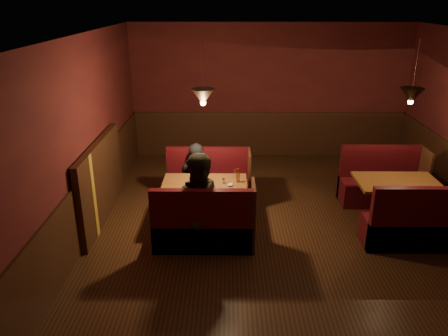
{
  "coord_description": "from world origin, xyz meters",
  "views": [
    {
      "loc": [
        -0.91,
        -5.94,
        3.38
      ],
      "look_at": [
        -0.97,
        0.23,
        0.95
      ],
      "focal_mm": 35.0,
      "sensor_mm": 36.0,
      "label": 1
    }
  ],
  "objects_px": {
    "second_bench_far": "(381,185)",
    "second_bench_near": "(415,227)",
    "main_bench_far": "(209,187)",
    "main_table": "(206,192)",
    "second_table": "(396,192)",
    "main_bench_near": "(204,229)",
    "diner_a": "(196,165)",
    "diner_b": "(203,190)"
  },
  "relations": [
    {
      "from": "second_bench_near",
      "to": "diner_b",
      "type": "relative_size",
      "value": 0.79
    },
    {
      "from": "diner_a",
      "to": "second_table",
      "type": "bearing_deg",
      "value": -173.87
    },
    {
      "from": "main_bench_near",
      "to": "second_table",
      "type": "relative_size",
      "value": 1.14
    },
    {
      "from": "diner_a",
      "to": "diner_b",
      "type": "distance_m",
      "value": 1.33
    },
    {
      "from": "main_bench_near",
      "to": "second_bench_far",
      "type": "height_order",
      "value": "second_bench_far"
    },
    {
      "from": "main_bench_far",
      "to": "second_bench_far",
      "type": "height_order",
      "value": "second_bench_far"
    },
    {
      "from": "main_bench_far",
      "to": "diner_a",
      "type": "bearing_deg",
      "value": -155.33
    },
    {
      "from": "second_bench_far",
      "to": "diner_b",
      "type": "distance_m",
      "value": 3.41
    },
    {
      "from": "main_table",
      "to": "second_table",
      "type": "height_order",
      "value": "main_table"
    },
    {
      "from": "diner_b",
      "to": "second_table",
      "type": "bearing_deg",
      "value": 4.35
    },
    {
      "from": "second_bench_far",
      "to": "second_bench_near",
      "type": "bearing_deg",
      "value": -90.0
    },
    {
      "from": "second_bench_near",
      "to": "diner_a",
      "type": "relative_size",
      "value": 0.94
    },
    {
      "from": "main_bench_near",
      "to": "second_bench_near",
      "type": "relative_size",
      "value": 1.03
    },
    {
      "from": "second_bench_near",
      "to": "diner_a",
      "type": "distance_m",
      "value": 3.49
    },
    {
      "from": "main_bench_near",
      "to": "second_bench_near",
      "type": "distance_m",
      "value": 3.0
    },
    {
      "from": "second_table",
      "to": "second_bench_far",
      "type": "bearing_deg",
      "value": 87.8
    },
    {
      "from": "main_table",
      "to": "main_bench_near",
      "type": "relative_size",
      "value": 0.91
    },
    {
      "from": "main_table",
      "to": "diner_a",
      "type": "xyz_separation_m",
      "value": [
        -0.18,
        0.65,
        0.2
      ]
    },
    {
      "from": "main_bench_far",
      "to": "second_bench_far",
      "type": "distance_m",
      "value": 3.01
    },
    {
      "from": "main_bench_far",
      "to": "second_bench_far",
      "type": "bearing_deg",
      "value": 1.67
    },
    {
      "from": "second_bench_far",
      "to": "diner_a",
      "type": "height_order",
      "value": "diner_a"
    },
    {
      "from": "second_bench_near",
      "to": "diner_b",
      "type": "xyz_separation_m",
      "value": [
        -3.02,
        0.02,
        0.56
      ]
    },
    {
      "from": "second_bench_far",
      "to": "diner_b",
      "type": "xyz_separation_m",
      "value": [
        -3.02,
        -1.49,
        0.56
      ]
    },
    {
      "from": "second_bench_far",
      "to": "second_bench_near",
      "type": "distance_m",
      "value": 1.5
    },
    {
      "from": "main_bench_near",
      "to": "diner_b",
      "type": "bearing_deg",
      "value": 98.5
    },
    {
      "from": "main_bench_far",
      "to": "diner_b",
      "type": "bearing_deg",
      "value": -90.51
    },
    {
      "from": "main_bench_near",
      "to": "second_table",
      "type": "height_order",
      "value": "main_bench_near"
    },
    {
      "from": "main_table",
      "to": "second_table",
      "type": "xyz_separation_m",
      "value": [
        2.99,
        0.08,
        -0.01
      ]
    },
    {
      "from": "second_table",
      "to": "diner_a",
      "type": "relative_size",
      "value": 0.85
    },
    {
      "from": "main_table",
      "to": "diner_b",
      "type": "distance_m",
      "value": 0.74
    },
    {
      "from": "main_table",
      "to": "main_bench_near",
      "type": "distance_m",
      "value": 0.78
    },
    {
      "from": "main_bench_near",
      "to": "second_bench_near",
      "type": "bearing_deg",
      "value": 1.27
    },
    {
      "from": "diner_b",
      "to": "diner_a",
      "type": "bearing_deg",
      "value": 88.66
    },
    {
      "from": "diner_a",
      "to": "diner_b",
      "type": "relative_size",
      "value": 0.85
    },
    {
      "from": "main_table",
      "to": "main_bench_near",
      "type": "height_order",
      "value": "main_bench_near"
    },
    {
      "from": "second_table",
      "to": "second_bench_near",
      "type": "height_order",
      "value": "second_bench_near"
    },
    {
      "from": "main_table",
      "to": "diner_b",
      "type": "relative_size",
      "value": 0.74
    },
    {
      "from": "main_table",
      "to": "second_table",
      "type": "relative_size",
      "value": 1.04
    },
    {
      "from": "main_bench_near",
      "to": "main_bench_far",
      "type": "bearing_deg",
      "value": 90.0
    },
    {
      "from": "second_bench_near",
      "to": "diner_b",
      "type": "distance_m",
      "value": 3.07
    },
    {
      "from": "main_bench_near",
      "to": "second_bench_far",
      "type": "distance_m",
      "value": 3.39
    },
    {
      "from": "main_bench_near",
      "to": "diner_b",
      "type": "height_order",
      "value": "diner_b"
    }
  ]
}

